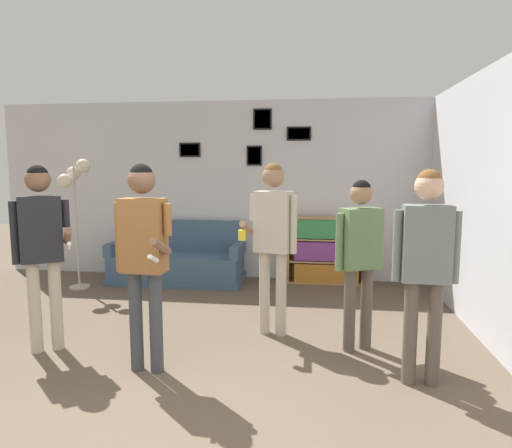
{
  "coord_description": "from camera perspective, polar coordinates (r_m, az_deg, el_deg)",
  "views": [
    {
      "loc": [
        1.08,
        -2.36,
        1.74
      ],
      "look_at": [
        0.46,
        2.26,
        1.13
      ],
      "focal_mm": 32.0,
      "sensor_mm": 36.0,
      "label": 1
    }
  ],
  "objects": [
    {
      "name": "person_spectator_near_bookshelf",
      "position": [
        4.32,
        12.84,
        -2.96
      ],
      "size": [
        0.45,
        0.34,
        1.6
      ],
      "color": "brown",
      "rests_on": "ground_plane"
    },
    {
      "name": "couch",
      "position": [
        6.97,
        -9.72,
        -4.7
      ],
      "size": [
        1.97,
        0.8,
        0.89
      ],
      "color": "#3D5670",
      "rests_on": "ground_plane"
    },
    {
      "name": "person_player_foreground_center",
      "position": [
        3.86,
        -13.9,
        -2.57
      ],
      "size": [
        0.5,
        0.49,
        1.75
      ],
      "color": "#3D4247",
      "rests_on": "ground_plane"
    },
    {
      "name": "person_watcher_holding_cup",
      "position": [
        4.59,
        2.12,
        -0.7
      ],
      "size": [
        0.56,
        0.41,
        1.76
      ],
      "color": "#B7AD99",
      "rests_on": "ground_plane"
    },
    {
      "name": "person_spectator_far_right",
      "position": [
        3.76,
        20.46,
        -3.58
      ],
      "size": [
        0.5,
        0.22,
        1.71
      ],
      "color": "brown",
      "rests_on": "ground_plane"
    },
    {
      "name": "wall_right",
      "position": [
        4.93,
        27.35,
        2.05
      ],
      "size": [
        0.06,
        6.93,
        2.7
      ],
      "color": "silver",
      "rests_on": "ground_plane"
    },
    {
      "name": "floor_lamp",
      "position": [
        6.8,
        -21.74,
        4.32
      ],
      "size": [
        0.4,
        0.44,
        1.82
      ],
      "color": "#ADA89E",
      "rests_on": "ground_plane"
    },
    {
      "name": "bookshelf",
      "position": [
        6.82,
        8.78,
        -3.25
      ],
      "size": [
        1.13,
        0.3,
        0.99
      ],
      "color": "#A87F51",
      "rests_on": "ground_plane"
    },
    {
      "name": "person_player_foreground_left",
      "position": [
        4.61,
        -25.26,
        -1.57
      ],
      "size": [
        0.6,
        0.37,
        1.74
      ],
      "color": "#B7AD99",
      "rests_on": "ground_plane"
    },
    {
      "name": "wall_back",
      "position": [
        7.01,
        -1.27,
        4.24
      ],
      "size": [
        7.84,
        0.08,
        2.7
      ],
      "color": "silver",
      "rests_on": "ground_plane"
    }
  ]
}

